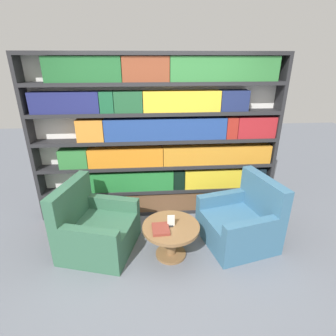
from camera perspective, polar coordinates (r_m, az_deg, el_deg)
The scene contains 7 objects.
ground_plane at distance 3.39m, azimuth -1.14°, elevation -20.16°, with size 14.00×14.00×0.00m, color slate.
bookshelf at distance 3.89m, azimuth -1.69°, elevation 5.91°, with size 3.58×0.30×2.39m.
armchair_left at distance 3.57m, azimuth -15.54°, elevation -12.67°, with size 1.03×1.04×0.90m.
armchair_right at distance 3.69m, azimuth 15.56°, elevation -11.30°, with size 1.01×1.02×0.90m.
coffee_table at distance 3.32m, azimuth 0.64°, elevation -14.22°, with size 0.70×0.70×0.44m.
table_sign at distance 3.21m, azimuth 0.66°, elevation -11.56°, with size 0.09×0.06×0.15m.
stray_book at distance 3.17m, azimuth -1.60°, elevation -13.12°, with size 0.21×0.25×0.03m.
Camera 1 is at (-0.13, -2.47, 2.32)m, focal length 28.00 mm.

